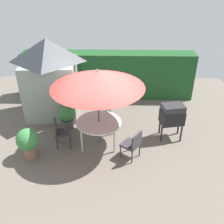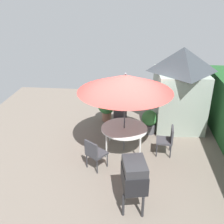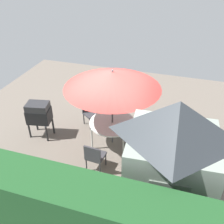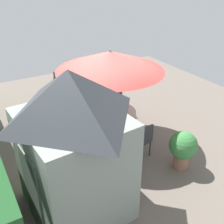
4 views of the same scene
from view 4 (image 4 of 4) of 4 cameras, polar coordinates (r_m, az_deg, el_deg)
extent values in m
plane|color=#6B6056|center=(7.80, -0.39, -4.35)|extent=(11.00, 11.00, 0.00)
cube|color=gray|center=(5.07, -7.76, -10.98)|extent=(1.91, 1.75, 2.04)
pyramid|color=#33383D|center=(4.32, -8.97, 3.80)|extent=(2.02, 1.85, 0.80)
cube|color=slate|center=(5.02, -16.30, -16.00)|extent=(0.76, 0.08, 1.59)
cylinder|color=white|center=(7.27, -0.36, -0.09)|extent=(1.39, 1.39, 0.04)
cylinder|color=beige|center=(7.34, 4.83, -3.38)|extent=(0.05, 0.05, 0.73)
cylinder|color=beige|center=(8.04, 0.91, -0.25)|extent=(0.05, 0.05, 0.73)
cylinder|color=beige|center=(6.91, -1.83, -5.53)|extent=(0.05, 0.05, 0.73)
cylinder|color=beige|center=(7.65, -5.33, -2.01)|extent=(0.05, 0.05, 0.73)
cylinder|color=#4C4C51|center=(7.07, -0.37, 3.15)|extent=(0.04, 0.04, 2.41)
cone|color=#B73833|center=(6.71, -0.40, 10.66)|extent=(2.69, 2.69, 0.47)
sphere|color=#4C4C51|center=(6.64, -0.41, 12.84)|extent=(0.06, 0.06, 0.06)
cube|color=black|center=(9.01, -9.59, 5.50)|extent=(0.78, 0.63, 0.45)
cube|color=#2B2B2E|center=(8.89, -9.76, 7.43)|extent=(0.75, 0.60, 0.20)
cylinder|color=#262628|center=(9.02, -7.37, 2.21)|extent=(0.06, 0.06, 0.55)
cylinder|color=#262628|center=(9.55, -8.88, 3.61)|extent=(0.06, 0.06, 0.55)
cylinder|color=#262628|center=(8.89, -9.85, 1.59)|extent=(0.06, 0.06, 0.55)
cylinder|color=#262628|center=(9.42, -11.24, 3.05)|extent=(0.06, 0.06, 0.55)
cube|color=#38383D|center=(8.45, 0.48, 1.89)|extent=(0.64, 0.64, 0.06)
cube|color=#38383D|center=(8.54, 0.62, 3.87)|extent=(0.31, 0.40, 0.45)
cylinder|color=#2C2C30|center=(8.71, 1.91, 1.09)|extent=(0.04, 0.04, 0.45)
cylinder|color=#2C2C30|center=(8.75, -0.71, 1.21)|extent=(0.04, 0.04, 0.45)
cylinder|color=#2C2C30|center=(8.36, 1.71, -0.16)|extent=(0.04, 0.04, 0.45)
cylinder|color=#2C2C30|center=(8.39, -1.01, -0.03)|extent=(0.04, 0.04, 0.45)
cube|color=#38383D|center=(7.06, -9.20, -4.27)|extent=(0.49, 0.49, 0.06)
cube|color=#38383D|center=(6.90, -11.00, -3.08)|extent=(0.46, 0.09, 0.45)
cylinder|color=#2C2C30|center=(7.31, -11.04, -5.34)|extent=(0.04, 0.04, 0.45)
cylinder|color=#2C2C30|center=(6.98, -10.12, -6.99)|extent=(0.04, 0.04, 0.45)
cylinder|color=#2C2C30|center=(7.39, -8.07, -4.63)|extent=(0.04, 0.04, 0.45)
cylinder|color=#2C2C30|center=(7.07, -7.02, -6.23)|extent=(0.04, 0.04, 0.45)
cube|color=#38383D|center=(6.73, 5.67, -5.80)|extent=(0.53, 0.53, 0.06)
cube|color=#38383D|center=(6.49, 7.07, -4.94)|extent=(0.12, 0.46, 0.45)
cylinder|color=#2C2C30|center=(6.63, 5.56, -8.77)|extent=(0.04, 0.04, 0.45)
cylinder|color=#2C2C30|center=(6.87, 7.95, -7.45)|extent=(0.04, 0.04, 0.45)
cylinder|color=#2C2C30|center=(6.86, 3.20, -7.25)|extent=(0.04, 0.04, 0.45)
cylinder|color=#2C2C30|center=(7.09, 5.59, -6.03)|extent=(0.04, 0.04, 0.45)
cylinder|color=#936651|center=(6.69, 14.21, -9.89)|extent=(0.35, 0.35, 0.34)
sphere|color=#3D8442|center=(6.42, 14.68, -6.74)|extent=(0.65, 0.65, 0.65)
cylinder|color=#4C4C51|center=(6.41, -1.33, -10.77)|extent=(0.43, 0.43, 0.33)
sphere|color=#3D8442|center=(6.17, -1.37, -7.93)|extent=(0.53, 0.53, 0.53)
camera|label=1|loc=(11.49, 31.41, 28.25)|focal=40.47mm
camera|label=2|loc=(12.67, -19.51, 27.95)|focal=41.35mm
camera|label=3|loc=(4.70, -74.92, 21.26)|focal=40.75mm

